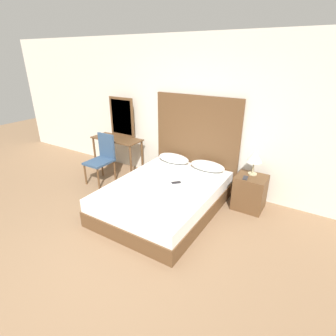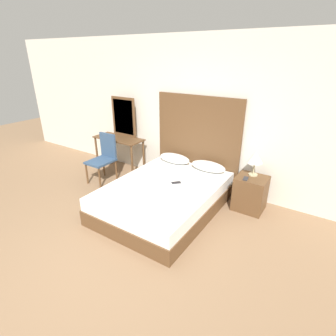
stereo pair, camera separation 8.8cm
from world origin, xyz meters
name	(u,v)px [view 1 (the left image)]	position (x,y,z in m)	size (l,w,h in m)	color
ground_plane	(94,265)	(0.00, 0.00, 0.00)	(16.00, 16.00, 0.00)	#8C6B4C
wall_back	(196,115)	(0.00, 2.69, 1.35)	(10.00, 0.06, 2.70)	silver
bed	(165,197)	(0.06, 1.53, 0.22)	(1.58, 2.13, 0.45)	brown
headboard	(196,142)	(0.06, 2.62, 0.86)	(1.66, 0.05, 1.71)	brown
pillow_left	(174,158)	(-0.30, 2.40, 0.54)	(0.63, 0.29, 0.17)	white
pillow_right	(207,166)	(0.41, 2.40, 0.54)	(0.63, 0.29, 0.17)	white
phone_on_bed	(176,183)	(0.18, 1.68, 0.45)	(0.15, 0.16, 0.01)	#232328
nightstand	(250,192)	(1.22, 2.30, 0.29)	(0.48, 0.44, 0.57)	brown
table_lamp	(255,157)	(1.20, 2.39, 0.87)	(0.24, 0.24, 0.40)	tan
phone_on_nightstand	(245,178)	(1.14, 2.19, 0.58)	(0.09, 0.16, 0.01)	#232328
vanity_desk	(117,144)	(-1.60, 2.28, 0.62)	(1.08, 0.45, 0.76)	brown
vanity_mirror	(122,117)	(-1.60, 2.48, 1.16)	(0.60, 0.03, 0.81)	brown
chair	(102,156)	(-1.56, 1.79, 0.52)	(0.41, 0.51, 0.94)	#334C6B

